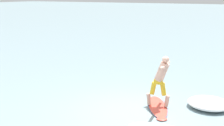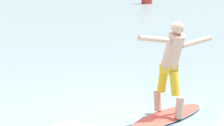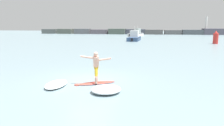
{
  "view_description": "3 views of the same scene",
  "coord_description": "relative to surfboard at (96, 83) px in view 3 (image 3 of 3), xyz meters",
  "views": [
    {
      "loc": [
        -8.3,
        -4.06,
        3.59
      ],
      "look_at": [
        0.6,
        1.06,
        1.29
      ],
      "focal_mm": 50.0,
      "sensor_mm": 36.0,
      "label": 1
    },
    {
      "loc": [
        -3.76,
        -8.36,
        2.55
      ],
      "look_at": [
        0.36,
        1.15,
        0.7
      ],
      "focal_mm": 85.0,
      "sensor_mm": 36.0,
      "label": 2
    },
    {
      "loc": [
        3.28,
        -11.39,
        3.03
      ],
      "look_at": [
        1.25,
        0.83,
        0.86
      ],
      "focal_mm": 35.0,
      "sensor_mm": 36.0,
      "label": 3
    }
  ],
  "objects": [
    {
      "name": "surfboard",
      "position": [
        0.0,
        0.0,
        0.0
      ],
      "size": [
        2.12,
        1.49,
        0.19
      ],
      "color": "#E24C3D",
      "rests_on": "ground"
    },
    {
      "name": "ground_plane",
      "position": [
        -0.63,
        0.62,
        -0.03
      ],
      "size": [
        200.0,
        200.0,
        0.0
      ],
      "primitive_type": "plane",
      "color": "gray"
    },
    {
      "name": "wave_foam_at_tail",
      "position": [
        -1.84,
        -0.81,
        0.07
      ],
      "size": [
        1.02,
        1.83,
        0.2
      ],
      "color": "white",
      "rests_on": "ground"
    },
    {
      "name": "surfer",
      "position": [
        0.05,
        -0.06,
        0.99
      ],
      "size": [
        1.55,
        0.77,
        1.64
      ],
      "color": "#D29E8A",
      "rests_on": "surfboard"
    },
    {
      "name": "channel_marker_buoy",
      "position": [
        13.4,
        26.93,
        0.94
      ],
      "size": [
        0.81,
        0.81,
        2.14
      ],
      "color": "red",
      "rests_on": "ground"
    },
    {
      "name": "wave_foam_at_nose",
      "position": [
        0.83,
        -1.42,
        0.12
      ],
      "size": [
        1.88,
        1.9,
        0.29
      ],
      "color": "white",
      "rests_on": "ground"
    },
    {
      "name": "small_boat_offshore",
      "position": [
        -0.08,
        32.46,
        0.62
      ],
      "size": [
        2.48,
        7.47,
        2.87
      ],
      "color": "#344D75",
      "rests_on": "ground"
    },
    {
      "name": "rock_jetty_breakwater",
      "position": [
        -2.93,
        62.62,
        0.81
      ],
      "size": [
        60.06,
        4.77,
        5.62
      ],
      "color": "#4C5250",
      "rests_on": "ground"
    },
    {
      "name": "fishing_boat_near_jetty",
      "position": [
        -0.6,
        50.5,
        0.6
      ],
      "size": [
        4.34,
        7.24,
        2.99
      ],
      "color": "white",
      "rests_on": "ground"
    }
  ]
}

